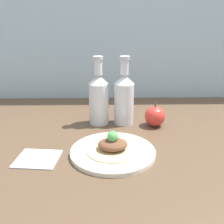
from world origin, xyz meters
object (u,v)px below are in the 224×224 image
(plate, at_px, (113,151))
(cider_bottle_left, at_px, (99,98))
(cider_bottle_right, at_px, (124,98))
(apple, at_px, (155,116))
(plated_food, at_px, (113,145))

(plate, distance_m, cider_bottle_left, 0.28)
(cider_bottle_right, xyz_separation_m, apple, (0.12, -0.03, -0.07))
(cider_bottle_left, bearing_deg, plated_food, -78.94)
(apple, bearing_deg, plated_food, -127.34)
(plate, distance_m, plated_food, 0.02)
(cider_bottle_right, distance_m, apple, 0.14)
(plate, relative_size, apple, 2.81)
(plate, relative_size, cider_bottle_right, 1.00)
(cider_bottle_left, xyz_separation_m, apple, (0.22, -0.03, -0.07))
(plate, xyz_separation_m, cider_bottle_left, (-0.05, 0.25, 0.10))
(cider_bottle_left, distance_m, apple, 0.23)
(plated_food, distance_m, apple, 0.28)
(cider_bottle_left, xyz_separation_m, cider_bottle_right, (0.10, 0.00, 0.00))
(cider_bottle_right, relative_size, apple, 2.82)
(cider_bottle_left, relative_size, apple, 2.82)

